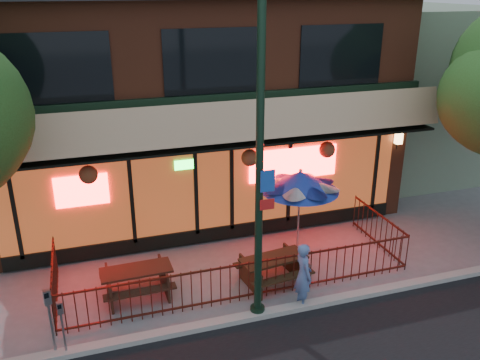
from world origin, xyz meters
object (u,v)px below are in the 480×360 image
object	(u,v)px
pedestrian	(303,275)
parking_meter_far	(49,312)
picnic_table_left	(137,278)
picnic_table_right	(273,266)
parking_meter_near	(62,320)
patio_umbrella	(300,181)
street_light	(259,182)

from	to	relation	value
pedestrian	parking_meter_far	xyz separation A→B (m)	(-5.29, -0.05, 0.23)
picnic_table_left	pedestrian	distance (m)	3.82
picnic_table_left	picnic_table_right	size ratio (longest dim) A/B	0.94
picnic_table_right	parking_meter_near	size ratio (longest dim) A/B	1.43
picnic_table_right	parking_meter_near	world-z (taller)	parking_meter_near
patio_umbrella	pedestrian	xyz separation A→B (m)	(-0.94, -2.39, -1.22)
street_light	patio_umbrella	bearing A→B (deg)	50.29
street_light	parking_meter_far	distance (m)	4.72
picnic_table_left	picnic_table_right	bearing A→B (deg)	-8.25
picnic_table_left	parking_meter_far	xyz separation A→B (m)	(-1.80, -1.56, 0.55)
patio_umbrella	pedestrian	size ratio (longest dim) A/B	1.52
street_light	picnic_table_left	bearing A→B (deg)	146.90
picnic_table_left	patio_umbrella	world-z (taller)	patio_umbrella
picnic_table_left	parking_meter_far	bearing A→B (deg)	-138.96
pedestrian	parking_meter_near	bearing A→B (deg)	89.50
picnic_table_right	pedestrian	bearing A→B (deg)	-74.50
picnic_table_left	patio_umbrella	size ratio (longest dim) A/B	0.70
picnic_table_right	parking_meter_far	xyz separation A→B (m)	(-5.00, -1.10, 0.56)
street_light	parking_meter_far	xyz separation A→B (m)	(-4.20, 0.00, -2.14)
parking_meter_far	patio_umbrella	bearing A→B (deg)	21.39
patio_umbrella	parking_meter_near	bearing A→B (deg)	-157.32
picnic_table_right	parking_meter_far	world-z (taller)	parking_meter_far
street_light	parking_meter_far	world-z (taller)	street_light
street_light	picnic_table_left	distance (m)	3.94
street_light	parking_meter_near	world-z (taller)	street_light
picnic_table_right	patio_umbrella	bearing A→B (deg)	47.42
parking_meter_near	street_light	bearing A→B (deg)	1.11
picnic_table_right	parking_meter_near	xyz separation A→B (m)	(-4.80, -1.18, 0.38)
picnic_table_left	street_light	bearing A→B (deg)	-33.10
picnic_table_left	picnic_table_right	distance (m)	3.24
pedestrian	parking_meter_near	xyz separation A→B (m)	(-5.09, -0.13, 0.06)
picnic_table_right	patio_umbrella	xyz separation A→B (m)	(1.23, 1.34, 1.55)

